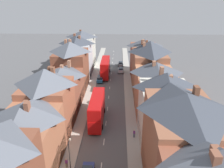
{
  "coord_description": "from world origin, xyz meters",
  "views": [
    {
      "loc": [
        2.45,
        -13.51,
        24.03
      ],
      "look_at": [
        0.66,
        41.22,
        1.47
      ],
      "focal_mm": 35.0,
      "sensor_mm": 36.0,
      "label": 1
    }
  ],
  "objects_px": {
    "double_decker_bus_mid_street": "(105,67)",
    "car_parked_left_a": "(121,64)",
    "double_decker_bus_lead": "(97,109)",
    "car_mid_black": "(121,70)",
    "pedestrian_mid_left": "(66,163)",
    "street_lamp": "(70,155)",
    "car_near_silver": "(100,79)",
    "pedestrian_mid_right": "(134,133)"
  },
  "relations": [
    {
      "from": "car_mid_black",
      "to": "street_lamp",
      "type": "xyz_separation_m",
      "value": [
        -7.35,
        -44.44,
        2.42
      ]
    },
    {
      "from": "double_decker_bus_lead",
      "to": "car_near_silver",
      "type": "bearing_deg",
      "value": 93.38
    },
    {
      "from": "car_parked_left_a",
      "to": "street_lamp",
      "type": "distance_m",
      "value": 51.61
    },
    {
      "from": "double_decker_bus_lead",
      "to": "double_decker_bus_mid_street",
      "type": "distance_m",
      "value": 26.71
    },
    {
      "from": "double_decker_bus_lead",
      "to": "car_mid_black",
      "type": "xyz_separation_m",
      "value": [
        4.91,
        30.19,
        -1.99
      ]
    },
    {
      "from": "pedestrian_mid_left",
      "to": "street_lamp",
      "type": "xyz_separation_m",
      "value": [
        0.84,
        -0.94,
        2.21
      ]
    },
    {
      "from": "car_mid_black",
      "to": "pedestrian_mid_left",
      "type": "height_order",
      "value": "pedestrian_mid_left"
    },
    {
      "from": "car_parked_left_a",
      "to": "double_decker_bus_mid_street",
      "type": "bearing_deg",
      "value": -115.97
    },
    {
      "from": "car_parked_left_a",
      "to": "car_mid_black",
      "type": "distance_m",
      "value": 6.59
    },
    {
      "from": "double_decker_bus_mid_street",
      "to": "car_mid_black",
      "type": "distance_m",
      "value": 6.34
    },
    {
      "from": "car_parked_left_a",
      "to": "street_lamp",
      "type": "bearing_deg",
      "value": -98.2
    },
    {
      "from": "car_near_silver",
      "to": "pedestrian_mid_left",
      "type": "height_order",
      "value": "pedestrian_mid_left"
    },
    {
      "from": "car_parked_left_a",
      "to": "pedestrian_mid_right",
      "type": "relative_size",
      "value": 2.5
    },
    {
      "from": "double_decker_bus_mid_street",
      "to": "car_near_silver",
      "type": "relative_size",
      "value": 2.38
    },
    {
      "from": "pedestrian_mid_left",
      "to": "car_parked_left_a",
      "type": "bearing_deg",
      "value": 80.71
    },
    {
      "from": "car_near_silver",
      "to": "street_lamp",
      "type": "height_order",
      "value": "street_lamp"
    },
    {
      "from": "double_decker_bus_lead",
      "to": "car_near_silver",
      "type": "relative_size",
      "value": 2.38
    },
    {
      "from": "car_parked_left_a",
      "to": "street_lamp",
      "type": "height_order",
      "value": "street_lamp"
    },
    {
      "from": "pedestrian_mid_right",
      "to": "car_parked_left_a",
      "type": "bearing_deg",
      "value": 93.05
    },
    {
      "from": "car_mid_black",
      "to": "double_decker_bus_mid_street",
      "type": "bearing_deg",
      "value": -144.62
    },
    {
      "from": "pedestrian_mid_left",
      "to": "street_lamp",
      "type": "distance_m",
      "value": 2.54
    },
    {
      "from": "car_near_silver",
      "to": "pedestrian_mid_left",
      "type": "relative_size",
      "value": 2.82
    },
    {
      "from": "car_near_silver",
      "to": "car_parked_left_a",
      "type": "height_order",
      "value": "car_parked_left_a"
    },
    {
      "from": "double_decker_bus_mid_street",
      "to": "car_parked_left_a",
      "type": "relative_size",
      "value": 2.68
    },
    {
      "from": "double_decker_bus_mid_street",
      "to": "pedestrian_mid_left",
      "type": "relative_size",
      "value": 6.71
    },
    {
      "from": "double_decker_bus_mid_street",
      "to": "pedestrian_mid_right",
      "type": "distance_m",
      "value": 33.11
    },
    {
      "from": "car_mid_black",
      "to": "street_lamp",
      "type": "distance_m",
      "value": 45.11
    },
    {
      "from": "double_decker_bus_lead",
      "to": "pedestrian_mid_right",
      "type": "distance_m",
      "value": 9.25
    },
    {
      "from": "double_decker_bus_lead",
      "to": "pedestrian_mid_left",
      "type": "distance_m",
      "value": 13.82
    },
    {
      "from": "pedestrian_mid_left",
      "to": "pedestrian_mid_right",
      "type": "relative_size",
      "value": 1.0
    },
    {
      "from": "double_decker_bus_lead",
      "to": "pedestrian_mid_left",
      "type": "relative_size",
      "value": 6.71
    },
    {
      "from": "car_parked_left_a",
      "to": "pedestrian_mid_left",
      "type": "bearing_deg",
      "value": -99.29
    },
    {
      "from": "pedestrian_mid_right",
      "to": "street_lamp",
      "type": "distance_m",
      "value": 13.13
    },
    {
      "from": "car_near_silver",
      "to": "car_parked_left_a",
      "type": "bearing_deg",
      "value": 67.42
    },
    {
      "from": "double_decker_bus_lead",
      "to": "pedestrian_mid_right",
      "type": "bearing_deg",
      "value": -37.84
    },
    {
      "from": "car_mid_black",
      "to": "street_lamp",
      "type": "height_order",
      "value": "street_lamp"
    },
    {
      "from": "pedestrian_mid_left",
      "to": "street_lamp",
      "type": "relative_size",
      "value": 0.29
    },
    {
      "from": "car_parked_left_a",
      "to": "pedestrian_mid_left",
      "type": "distance_m",
      "value": 50.76
    },
    {
      "from": "car_parked_left_a",
      "to": "street_lamp",
      "type": "relative_size",
      "value": 0.73
    },
    {
      "from": "car_near_silver",
      "to": "street_lamp",
      "type": "xyz_separation_m",
      "value": [
        -1.15,
        -36.12,
        2.44
      ]
    },
    {
      "from": "double_decker_bus_mid_street",
      "to": "street_lamp",
      "type": "distance_m",
      "value": 41.03
    },
    {
      "from": "car_parked_left_a",
      "to": "street_lamp",
      "type": "xyz_separation_m",
      "value": [
        -7.35,
        -51.03,
        2.39
      ]
    }
  ]
}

